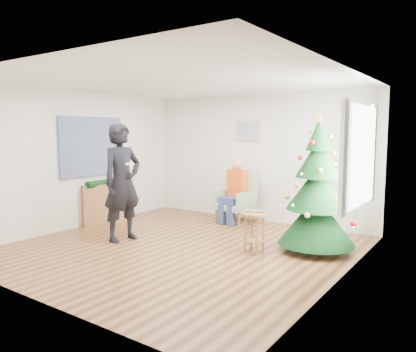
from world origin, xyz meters
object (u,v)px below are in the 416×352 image
Objects in this scene: armchair at (236,205)px; standing_man at (122,182)px; stool at (254,232)px; console at (106,203)px; christmas_tree at (317,190)px.

standing_man is at bearing -102.43° from armchair.
stool is at bearing -66.44° from standing_man.
standing_man is 1.98× the size of console.
standing_man reaches higher than armchair.
christmas_tree is at bearing -17.70° from armchair.
standing_man is at bearing -156.75° from christmas_tree.
stool is 2.09m from armchair.
christmas_tree is 2.12× the size of console.
stool is 3.41m from console.
armchair is at bearing 153.69° from christmas_tree.
christmas_tree is 2.36m from armchair.
standing_man is 1.54m from console.
stool is 0.63× the size of armchair.
console is (-1.23, 0.70, -0.59)m from standing_man.
armchair is (-2.05, 1.01, -0.59)m from christmas_tree.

